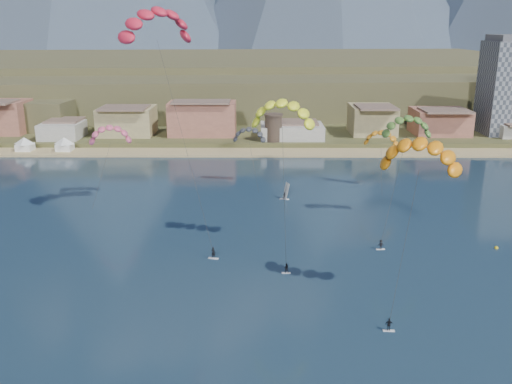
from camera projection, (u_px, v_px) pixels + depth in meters
ground at (255, 348)px, 67.48m from camera, size 2400.00×2400.00×0.00m
beach at (257, 152)px, 168.90m from camera, size 2200.00×12.00×0.90m
land at (259, 60)px, 603.66m from camera, size 2200.00×900.00×4.00m
foothills at (302, 81)px, 287.34m from camera, size 940.00×210.00×18.00m
town at (134, 118)px, 182.18m from camera, size 400.00×24.00×12.00m
watchtower at (273, 127)px, 174.77m from camera, size 5.82×5.82×8.60m
beach_tents at (4, 141)px, 168.28m from camera, size 43.40×6.40×5.00m
kitesurfer_red at (156, 20)px, 97.19m from camera, size 18.60×22.73×42.86m
kitesurfer_yellow at (283, 110)px, 89.65m from camera, size 11.55×13.08×26.98m
kitesurfer_orange at (421, 150)px, 72.72m from camera, size 11.84×12.89×24.64m
kitesurfer_green at (407, 124)px, 104.83m from camera, size 12.39×16.64×24.10m
distant_kite_pink at (110, 131)px, 120.53m from camera, size 10.02×6.98×18.34m
distant_kite_dark at (249, 132)px, 132.55m from camera, size 8.56×6.16×15.85m
distant_kite_orange at (382, 136)px, 130.26m from camera, size 9.18×7.36×15.64m
windsurfer at (285, 194)px, 124.28m from camera, size 2.18×2.39×3.71m
buoy at (496, 248)px, 97.26m from camera, size 0.67×0.67×0.67m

